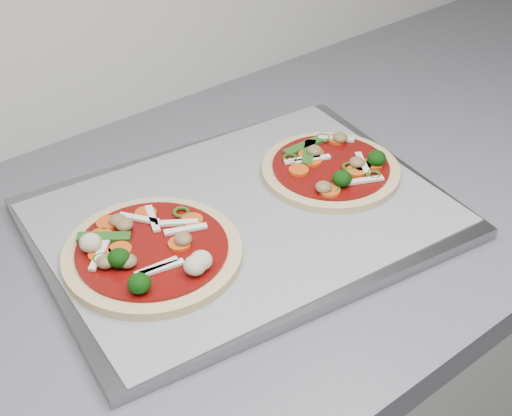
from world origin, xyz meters
TOP-DOWN VIEW (x-y plane):
  - base_cabinet at (0.00, 1.30)m, footprint 3.60×0.60m
  - countertop at (0.00, 1.30)m, footprint 3.60×0.60m
  - baking_tray at (-0.20, 1.29)m, footprint 0.52×0.41m
  - parchment at (-0.20, 1.29)m, footprint 0.48×0.37m
  - pizza_left at (-0.33, 1.29)m, footprint 0.26×0.26m
  - pizza_right at (-0.07, 1.28)m, footprint 0.22×0.22m

SIDE VIEW (x-z plane):
  - base_cabinet at x=0.00m, z-range 0.00..0.86m
  - countertop at x=0.00m, z-range 0.86..0.90m
  - baking_tray at x=-0.20m, z-range 0.90..0.92m
  - parchment at x=-0.20m, z-range 0.92..0.92m
  - pizza_right at x=-0.07m, z-range 0.91..0.94m
  - pizza_left at x=-0.33m, z-range 0.91..0.94m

